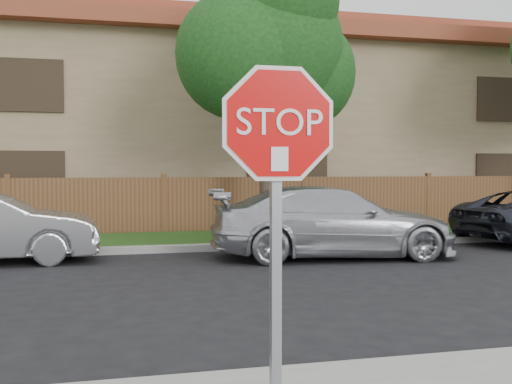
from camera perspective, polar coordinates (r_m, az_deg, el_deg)
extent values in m
plane|color=black|center=(5.61, 1.65, -17.21)|extent=(90.00, 90.00, 0.00)
cube|color=gray|center=(13.44, -7.55, -5.35)|extent=(70.00, 0.30, 0.15)
cube|color=#1E4714|center=(15.07, -8.21, -4.58)|extent=(70.00, 3.00, 0.12)
cube|color=brown|center=(16.59, -8.74, -1.38)|extent=(70.00, 0.12, 1.60)
cube|color=#8C7A57|center=(22.17, -10.00, 5.24)|extent=(34.00, 8.00, 6.00)
cube|color=brown|center=(22.57, -10.07, 13.51)|extent=(35.20, 9.20, 0.50)
cube|color=brown|center=(22.69, -10.08, 15.00)|extent=(33.00, 5.50, 0.70)
cylinder|color=#382B21|center=(15.30, 1.16, 2.68)|extent=(0.44, 0.44, 3.92)
sphere|color=#113913|center=(15.59, 1.17, 13.55)|extent=(3.80, 3.80, 3.80)
sphere|color=#113913|center=(16.03, 4.06, 11.21)|extent=(3.00, 3.00, 3.00)
sphere|color=#113913|center=(14.98, -1.47, 12.93)|extent=(3.20, 3.20, 3.20)
sphere|color=#113913|center=(15.32, 2.53, 17.78)|extent=(2.80, 2.80, 2.80)
cube|color=gray|center=(3.85, 1.88, -7.03)|extent=(0.06, 0.06, 2.30)
cylinder|color=white|center=(3.75, 2.17, 6.52)|extent=(1.01, 0.02, 1.01)
cylinder|color=red|center=(3.73, 2.22, 6.53)|extent=(0.93, 0.02, 0.93)
cube|color=white|center=(3.71, 2.27, 3.16)|extent=(0.11, 0.00, 0.15)
imported|color=#BBBCC3|center=(12.56, 7.33, -2.84)|extent=(5.29, 2.61, 1.48)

